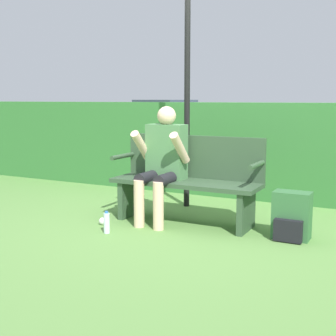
# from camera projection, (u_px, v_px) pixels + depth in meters

# --- Properties ---
(ground_plane) EXTENTS (40.00, 40.00, 0.00)m
(ground_plane) POSITION_uv_depth(u_px,v_px,m) (185.00, 223.00, 5.03)
(ground_plane) COLOR #5B8942
(hedge_back) EXTENTS (12.00, 0.55, 1.27)m
(hedge_back) POSITION_uv_depth(u_px,v_px,m) (237.00, 149.00, 6.42)
(hedge_back) COLOR #337033
(hedge_back) RESTS_ON ground
(park_bench) EXTENTS (1.61, 0.49, 0.93)m
(park_bench) POSITION_uv_depth(u_px,v_px,m) (188.00, 179.00, 5.03)
(park_bench) COLOR #334C33
(park_bench) RESTS_ON ground
(person_seated) EXTENTS (0.55, 0.57, 1.25)m
(person_seated) POSITION_uv_depth(u_px,v_px,m) (163.00, 158.00, 5.00)
(person_seated) COLOR #4C7F4C
(person_seated) RESTS_ON ground
(backpack) EXTENTS (0.35, 0.28, 0.46)m
(backpack) POSITION_uv_depth(u_px,v_px,m) (291.00, 217.00, 4.43)
(backpack) COLOR #336638
(backpack) RESTS_ON ground
(water_bottle) EXTENTS (0.06, 0.06, 0.22)m
(water_bottle) POSITION_uv_depth(u_px,v_px,m) (107.00, 223.00, 4.64)
(water_bottle) COLOR silver
(water_bottle) RESTS_ON ground
(signpost) EXTENTS (0.36, 0.09, 2.92)m
(signpost) POSITION_uv_depth(u_px,v_px,m) (187.00, 75.00, 5.59)
(signpost) COLOR black
(signpost) RESTS_ON ground
(parked_car) EXTENTS (4.21, 2.68, 1.28)m
(parked_car) POSITION_uv_depth(u_px,v_px,m) (165.00, 119.00, 16.78)
(parked_car) COLOR #B7BCC6
(parked_car) RESTS_ON ground
(litter_crumple) EXTENTS (0.08, 0.08, 0.08)m
(litter_crumple) POSITION_uv_depth(u_px,v_px,m) (103.00, 221.00, 4.96)
(litter_crumple) COLOR silver
(litter_crumple) RESTS_ON ground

